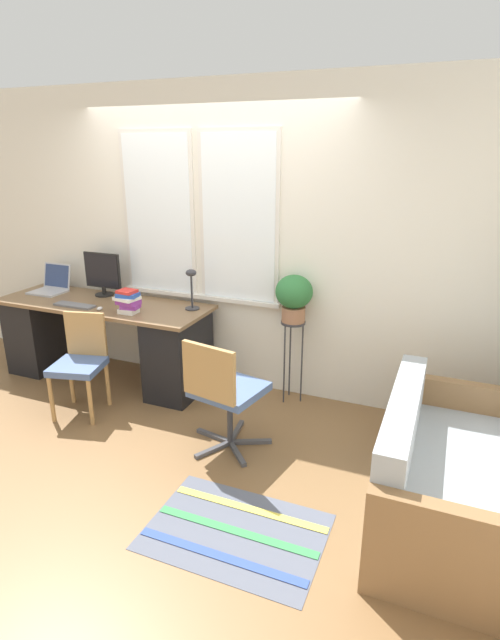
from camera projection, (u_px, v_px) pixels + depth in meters
The scene contains 15 objects.
ground_plane at pixel (177, 413), 4.26m from camera, with size 14.00×14.00×0.00m, color brown.
wall_back_with_window at pixel (213, 240), 4.50m from camera, with size 9.00×0.12×2.70m.
desk at pixel (106, 338), 4.78m from camera, with size 2.08×0.70×0.77m.
laptop at pixel (51, 286), 5.01m from camera, with size 0.33×0.32×0.27m.
monitor at pixel (103, 274), 4.83m from camera, with size 0.40×0.18×0.42m.
keyboard at pixel (75, 305), 4.56m from camera, with size 0.40×0.12×0.02m.
mouse at pixel (100, 309), 4.44m from camera, with size 0.04×0.07×0.03m.
desk_lamp at pixel (191, 283), 4.40m from camera, with size 0.13×0.13×0.36m.
book_stack at pixel (128, 301), 4.33m from camera, with size 0.21×0.19×0.21m.
desk_chair_wooden at pixel (80, 360), 4.17m from camera, with size 0.47×0.48×0.84m.
office_chair_swivel at pixel (224, 390), 3.60m from camera, with size 0.61×0.61×0.88m.
couch_loveseat at pixel (444, 480), 2.96m from camera, with size 0.79×1.49×0.77m.
plant_stand at pixel (293, 336), 4.29m from camera, with size 0.21×0.21×0.74m.
potted_plant at pixel (294, 295), 4.18m from camera, with size 0.31×0.31×0.40m.
floor_rug_striped at pixel (236, 531), 2.93m from camera, with size 1.03×0.73×0.01m.
Camera 1 is at (2.03, -3.24, 2.13)m, focal length 28.00 mm.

